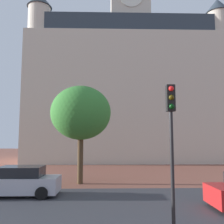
# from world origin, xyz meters

# --- Properties ---
(ground_plane) EXTENTS (120.00, 120.00, 0.00)m
(ground_plane) POSITION_xyz_m (0.00, 10.00, 0.00)
(ground_plane) COLOR brown
(street_asphalt_strip) EXTENTS (120.00, 6.45, 0.00)m
(street_asphalt_strip) POSITION_xyz_m (0.00, 8.54, 0.00)
(street_asphalt_strip) COLOR #38383D
(street_asphalt_strip) RESTS_ON ground_plane
(landmark_building) EXTENTS (26.79, 11.43, 30.87)m
(landmark_building) POSITION_xyz_m (2.53, 30.67, 10.19)
(landmark_building) COLOR beige
(landmark_building) RESTS_ON ground_plane
(car_silver) EXTENTS (4.07, 1.94, 1.56)m
(car_silver) POSITION_xyz_m (-5.19, 9.96, 0.74)
(car_silver) COLOR #B2B2BC
(car_silver) RESTS_ON ground_plane
(traffic_light_pole) EXTENTS (0.28, 0.34, 4.89)m
(traffic_light_pole) POSITION_xyz_m (1.57, 4.38, 3.40)
(traffic_light_pole) COLOR black
(traffic_light_pole) RESTS_ON ground_plane
(tree_curb_far) EXTENTS (4.20, 4.20, 6.76)m
(tree_curb_far) POSITION_xyz_m (-2.35, 13.37, 4.85)
(tree_curb_far) COLOR #4C3823
(tree_curb_far) RESTS_ON ground_plane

